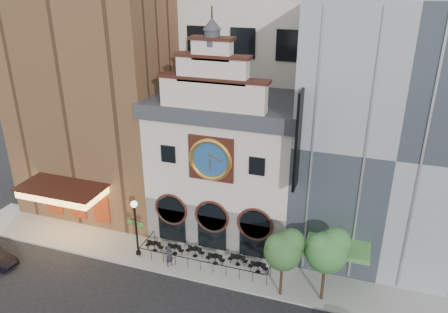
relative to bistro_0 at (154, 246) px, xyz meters
name	(u,v)px	position (x,y,z in m)	size (l,w,h in m)	color
ground	(195,281)	(4.58, -2.40, -0.61)	(120.00, 120.00, 0.00)	black
sidewalk	(206,261)	(4.58, 0.10, -0.54)	(44.00, 5.00, 0.15)	gray
clock_building	(227,161)	(4.58, 5.42, 6.07)	(12.60, 8.78, 18.65)	#605E5B
theater_building	(102,77)	(-8.42, 7.56, 11.99)	(14.00, 15.60, 25.00)	brown
retail_building	(394,132)	(17.58, 7.58, 9.53)	(14.00, 14.40, 20.00)	gray
cafe_railing	(206,256)	(4.58, 0.10, -0.01)	(10.60, 2.60, 0.90)	black
bistro_0	(154,246)	(0.00, 0.00, 0.00)	(1.58, 0.68, 0.90)	black
bistro_1	(175,249)	(1.80, 0.13, 0.00)	(1.58, 0.68, 0.90)	black
bistro_2	(195,251)	(3.50, 0.38, 0.00)	(1.58, 0.68, 0.90)	black
bistro_3	(215,259)	(5.40, -0.02, 0.00)	(1.58, 0.68, 0.90)	black
bistro_4	(238,260)	(7.13, 0.43, 0.00)	(1.58, 0.68, 0.90)	black
bistro_5	(258,267)	(8.89, 0.04, 0.00)	(1.58, 0.68, 0.90)	black
pedestrian	(169,256)	(2.07, -1.41, 0.42)	(0.65, 0.43, 1.78)	black
lamppost	(136,222)	(-1.03, -0.88, 2.62)	(1.58, 0.67, 4.99)	black
tree_left	(284,249)	(11.11, -1.82, 3.45)	(2.77, 2.67, 5.33)	#382619
tree_right	(327,249)	(13.99, -1.36, 3.74)	(2.97, 2.86, 5.73)	#382619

